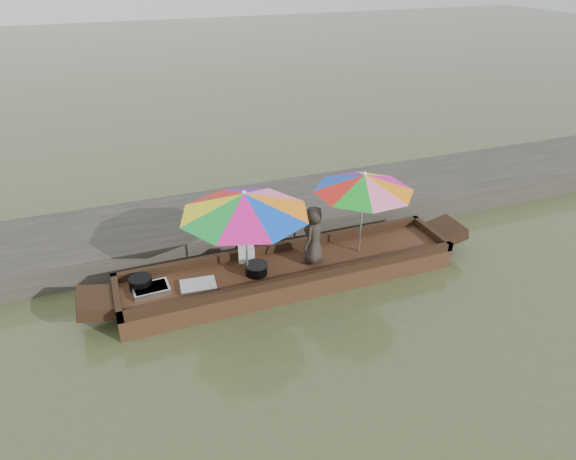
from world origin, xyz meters
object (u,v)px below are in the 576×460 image
object	(u,v)px
umbrella_bow	(246,234)
umbrella_stern	(362,213)
boat_hull	(290,274)
tray_scallop	(198,285)
tray_crayfish	(151,289)
cooking_pot	(141,283)
supply_bag	(246,254)
charcoal_grill	(256,269)
vendor	(314,235)

from	to	relation	value
umbrella_bow	umbrella_stern	xyz separation A→B (m)	(2.12, 0.00, 0.00)
umbrella_stern	boat_hull	bearing A→B (deg)	180.00
boat_hull	tray_scallop	world-z (taller)	tray_scallop
tray_crayfish	cooking_pot	bearing A→B (deg)	129.57
tray_scallop	supply_bag	bearing A→B (deg)	26.94
boat_hull	cooking_pot	distance (m)	2.53
tray_crayfish	umbrella_bow	world-z (taller)	umbrella_bow
tray_scallop	charcoal_grill	world-z (taller)	charcoal_grill
tray_crayfish	umbrella_stern	distance (m)	3.78
supply_bag	tray_crayfish	bearing A→B (deg)	-168.35
tray_scallop	boat_hull	bearing A→B (deg)	2.76
cooking_pot	supply_bag	distance (m)	1.85
charcoal_grill	vendor	size ratio (longest dim) A/B	0.35
vendor	charcoal_grill	bearing A→B (deg)	-42.92
cooking_pot	umbrella_bow	distance (m)	1.87
cooking_pot	umbrella_stern	distance (m)	3.91
cooking_pot	tray_crayfish	distance (m)	0.22
charcoal_grill	supply_bag	distance (m)	0.46
boat_hull	umbrella_stern	distance (m)	1.65
tray_scallop	charcoal_grill	bearing A→B (deg)	1.98
supply_bag	cooking_pot	bearing A→B (deg)	-174.17
tray_scallop	umbrella_bow	world-z (taller)	umbrella_bow
vendor	umbrella_bow	world-z (taller)	umbrella_bow
tray_crayfish	vendor	world-z (taller)	vendor
cooking_pot	tray_scallop	bearing A→B (deg)	-19.43
boat_hull	cooking_pot	bearing A→B (deg)	174.80
vendor	tray_scallop	bearing A→B (deg)	-42.62
cooking_pot	supply_bag	size ratio (longest dim) A/B	1.32
vendor	boat_hull	bearing A→B (deg)	-46.79
boat_hull	umbrella_bow	world-z (taller)	umbrella_bow
tray_crayfish	tray_scallop	bearing A→B (deg)	-11.00
charcoal_grill	supply_bag	world-z (taller)	supply_bag
boat_hull	charcoal_grill	world-z (taller)	charcoal_grill
tray_scallop	vendor	distance (m)	2.12
umbrella_bow	umbrella_stern	size ratio (longest dim) A/B	1.22
cooking_pot	umbrella_bow	bearing A→B (deg)	-7.48
supply_bag	vendor	xyz separation A→B (m)	(1.09, -0.43, 0.40)
tray_scallop	supply_bag	distance (m)	1.10
boat_hull	tray_scallop	xyz separation A→B (m)	(-1.63, -0.08, 0.21)
tray_scallop	umbrella_bow	bearing A→B (deg)	5.21
tray_crayfish	supply_bag	bearing A→B (deg)	11.65
tray_scallop	tray_crayfish	bearing A→B (deg)	169.00
cooking_pot	umbrella_bow	world-z (taller)	umbrella_bow
cooking_pot	tray_scallop	distance (m)	0.92
cooking_pot	tray_scallop	xyz separation A→B (m)	(0.87, -0.31, -0.07)
tray_scallop	umbrella_bow	xyz separation A→B (m)	(0.86, 0.08, 0.74)
charcoal_grill	umbrella_bow	xyz separation A→B (m)	(-0.14, 0.04, 0.69)
boat_hull	tray_scallop	bearing A→B (deg)	-177.24
tray_crayfish	charcoal_grill	world-z (taller)	charcoal_grill
umbrella_bow	charcoal_grill	bearing A→B (deg)	-17.11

